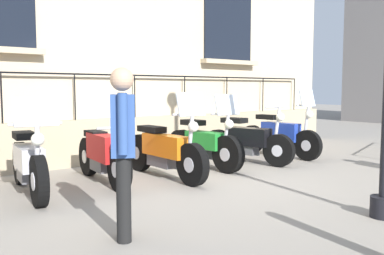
{
  "coord_description": "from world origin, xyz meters",
  "views": [
    {
      "loc": [
        5.44,
        -4.41,
        1.45
      ],
      "look_at": [
        -0.16,
        0.0,
        0.8
      ],
      "focal_mm": 39.54,
      "sensor_mm": 36.0,
      "label": 1
    }
  ],
  "objects_px": {
    "pedestrian_walking": "(123,144)",
    "motorcycle_black": "(247,142)",
    "motorcycle_green": "(204,145)",
    "motorcycle_silver": "(29,164)",
    "motorcycle_red": "(103,156)",
    "motorcycle_orange": "(164,151)",
    "motorcycle_blue": "(280,136)"
  },
  "relations": [
    {
      "from": "motorcycle_red",
      "to": "motorcycle_black",
      "type": "bearing_deg",
      "value": 87.44
    },
    {
      "from": "motorcycle_green",
      "to": "pedestrian_walking",
      "type": "distance_m",
      "value": 3.84
    },
    {
      "from": "motorcycle_red",
      "to": "motorcycle_blue",
      "type": "bearing_deg",
      "value": 89.74
    },
    {
      "from": "motorcycle_black",
      "to": "motorcycle_blue",
      "type": "distance_m",
      "value": 1.11
    },
    {
      "from": "motorcycle_red",
      "to": "motorcycle_blue",
      "type": "distance_m",
      "value": 4.14
    },
    {
      "from": "motorcycle_silver",
      "to": "motorcycle_green",
      "type": "bearing_deg",
      "value": 90.45
    },
    {
      "from": "pedestrian_walking",
      "to": "motorcycle_black",
      "type": "bearing_deg",
      "value": 119.45
    },
    {
      "from": "motorcycle_red",
      "to": "motorcycle_blue",
      "type": "relative_size",
      "value": 0.96
    },
    {
      "from": "motorcycle_green",
      "to": "motorcycle_black",
      "type": "height_order",
      "value": "motorcycle_green"
    },
    {
      "from": "motorcycle_orange",
      "to": "motorcycle_green",
      "type": "distance_m",
      "value": 1.1
    },
    {
      "from": "motorcycle_orange",
      "to": "motorcycle_blue",
      "type": "relative_size",
      "value": 1.03
    },
    {
      "from": "motorcycle_silver",
      "to": "motorcycle_green",
      "type": "relative_size",
      "value": 1.09
    },
    {
      "from": "motorcycle_red",
      "to": "motorcycle_orange",
      "type": "distance_m",
      "value": 1.0
    },
    {
      "from": "motorcycle_orange",
      "to": "pedestrian_walking",
      "type": "xyz_separation_m",
      "value": [
        2.1,
        -1.92,
        0.49
      ]
    },
    {
      "from": "motorcycle_black",
      "to": "motorcycle_green",
      "type": "bearing_deg",
      "value": -96.22
    },
    {
      "from": "motorcycle_green",
      "to": "motorcycle_red",
      "type": "bearing_deg",
      "value": -90.7
    },
    {
      "from": "motorcycle_black",
      "to": "motorcycle_silver",
      "type": "bearing_deg",
      "value": -91.19
    },
    {
      "from": "motorcycle_silver",
      "to": "pedestrian_walking",
      "type": "xyz_separation_m",
      "value": [
        2.35,
        0.17,
        0.5
      ]
    },
    {
      "from": "motorcycle_blue",
      "to": "motorcycle_green",
      "type": "bearing_deg",
      "value": -89.84
    },
    {
      "from": "motorcycle_silver",
      "to": "motorcycle_blue",
      "type": "height_order",
      "value": "motorcycle_blue"
    },
    {
      "from": "motorcycle_silver",
      "to": "motorcycle_green",
      "type": "xyz_separation_m",
      "value": [
        -0.02,
        3.15,
        -0.01
      ]
    },
    {
      "from": "motorcycle_black",
      "to": "motorcycle_red",
      "type": "bearing_deg",
      "value": -92.56
    },
    {
      "from": "motorcycle_silver",
      "to": "motorcycle_red",
      "type": "relative_size",
      "value": 1.06
    },
    {
      "from": "motorcycle_red",
      "to": "motorcycle_orange",
      "type": "bearing_deg",
      "value": 72.85
    },
    {
      "from": "motorcycle_green",
      "to": "motorcycle_blue",
      "type": "relative_size",
      "value": 0.93
    },
    {
      "from": "motorcycle_green",
      "to": "motorcycle_blue",
      "type": "xyz_separation_m",
      "value": [
        -0.01,
        2.12,
        0.03
      ]
    },
    {
      "from": "pedestrian_walking",
      "to": "motorcycle_green",
      "type": "bearing_deg",
      "value": 128.48
    },
    {
      "from": "pedestrian_walking",
      "to": "motorcycle_orange",
      "type": "bearing_deg",
      "value": 137.59
    },
    {
      "from": "motorcycle_orange",
      "to": "motorcycle_blue",
      "type": "distance_m",
      "value": 3.2
    },
    {
      "from": "motorcycle_green",
      "to": "motorcycle_blue",
      "type": "bearing_deg",
      "value": 90.16
    },
    {
      "from": "motorcycle_orange",
      "to": "motorcycle_red",
      "type": "bearing_deg",
      "value": -107.15
    },
    {
      "from": "pedestrian_walking",
      "to": "motorcycle_blue",
      "type": "bearing_deg",
      "value": 114.97
    }
  ]
}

